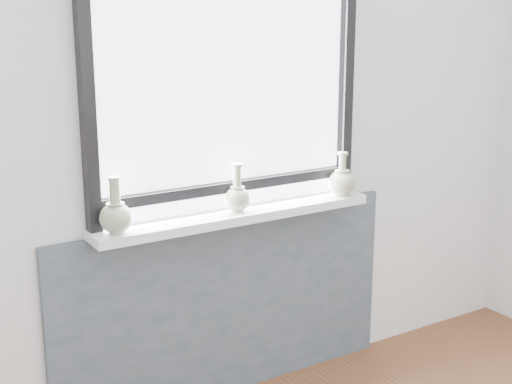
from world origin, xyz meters
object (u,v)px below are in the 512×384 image
vase_a (116,215)px  vase_c (342,181)px  windowsill (237,215)px  vase_b (237,196)px

vase_a → vase_c: vase_a is taller
windowsill → vase_c: bearing=-2.8°
windowsill → vase_b: (0.00, -0.00, 0.09)m
windowsill → vase_a: bearing=-177.7°
windowsill → vase_c: 0.57m
vase_b → vase_c: 0.56m
vase_b → vase_c: size_ratio=1.02×
vase_a → vase_b: 0.56m
vase_b → vase_c: bearing=-2.5°
vase_a → windowsill: bearing=2.3°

